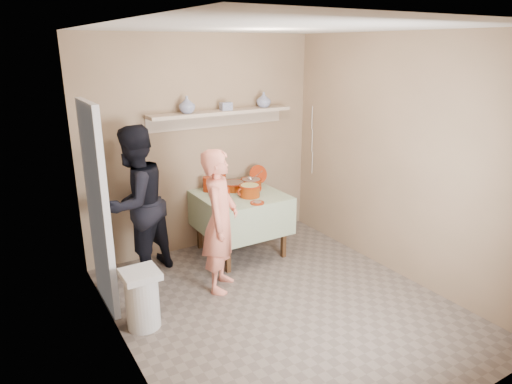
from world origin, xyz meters
TOP-DOWN VIEW (x-y plane):
  - ground at (0.00, 0.00)m, footprint 3.50×3.50m
  - tile_panel at (-1.46, 0.95)m, footprint 0.06×0.70m
  - plate_stack_a at (-0.02, 1.59)m, footprint 0.13×0.13m
  - plate_stack_b at (0.15, 1.61)m, footprint 0.16×0.16m
  - bowl_stack at (-0.01, 1.20)m, footprint 0.14×0.14m
  - empty_bowl at (-0.01, 1.39)m, footprint 0.17×0.17m
  - propped_lid at (0.67, 1.55)m, footprint 0.25×0.12m
  - vase_right at (0.78, 1.61)m, footprint 0.24×0.24m
  - vase_left at (-0.24, 1.62)m, footprint 0.23×0.23m
  - ceramic_box at (0.25, 1.60)m, footprint 0.13×0.10m
  - person_cook at (-0.35, 0.64)m, footprint 0.62×0.65m
  - person_helper at (-0.98, 1.37)m, footprint 1.03×0.96m
  - room_shell at (0.00, 0.00)m, footprint 3.04×3.54m
  - serving_table at (0.25, 1.28)m, footprint 0.97×0.97m
  - cazuela_meat_a at (0.27, 1.47)m, footprint 0.30×0.30m
  - cazuela_meat_b at (0.52, 1.47)m, footprint 0.28×0.28m
  - ladle at (0.50, 1.46)m, footprint 0.08×0.26m
  - cazuela_rice at (0.30, 1.14)m, footprint 0.33×0.25m
  - front_plate at (0.25, 0.88)m, footprint 0.16×0.16m
  - wall_shelf at (0.20, 1.65)m, footprint 1.80×0.25m
  - trash_bin at (-1.28, 0.37)m, footprint 0.32×0.32m
  - electrical_cord at (1.47, 1.48)m, footprint 0.01×0.05m

SIDE VIEW (x-z plane):
  - ground at x=0.00m, z-range 0.00..0.00m
  - trash_bin at x=-1.28m, z-range 0.00..0.56m
  - serving_table at x=0.25m, z-range 0.26..1.02m
  - person_cook at x=-0.35m, z-range 0.00..1.50m
  - front_plate at x=0.25m, z-range 0.76..0.78m
  - empty_bowl at x=-0.01m, z-range 0.76..0.81m
  - cazuela_meat_a at x=0.27m, z-range 0.77..0.87m
  - cazuela_meat_b at x=0.52m, z-range 0.77..0.87m
  - bowl_stack at x=-0.01m, z-range 0.76..0.90m
  - person_helper at x=-0.98m, z-range 0.00..1.68m
  - cazuela_rice at x=0.30m, z-range 0.77..0.92m
  - plate_stack_a at x=-0.02m, z-range 0.76..0.94m
  - plate_stack_b at x=0.15m, z-range 0.76..0.95m
  - ladle at x=0.50m, z-range 0.78..0.97m
  - propped_lid at x=0.67m, z-range 0.77..1.00m
  - tile_panel at x=-1.46m, z-range 0.00..2.00m
  - electrical_cord at x=1.47m, z-range 0.80..1.70m
  - room_shell at x=0.00m, z-range 0.30..2.92m
  - wall_shelf at x=0.20m, z-range 1.57..1.78m
  - ceramic_box at x=0.25m, z-range 1.72..1.81m
  - vase_right at x=0.78m, z-range 1.72..1.91m
  - vase_left at x=-0.24m, z-range 1.72..1.91m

